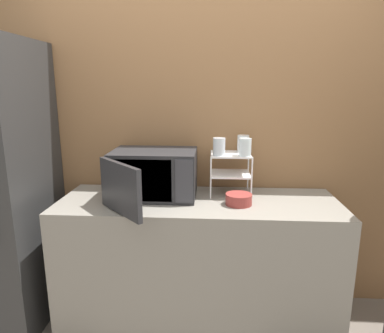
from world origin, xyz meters
name	(u,v)px	position (x,y,z in m)	size (l,w,h in m)	color
wall_back	(201,134)	(0.00, 0.68, 1.30)	(8.00, 0.06, 2.60)	olive
counter	(198,262)	(0.00, 0.32, 0.45)	(1.86, 0.64, 0.90)	gray
microwave	(153,174)	(-0.31, 0.38, 1.06)	(0.59, 0.72, 0.32)	#262628
dish_rack	(231,165)	(0.21, 0.48, 1.11)	(0.28, 0.25, 0.29)	white
glass_front_left	(219,147)	(0.13, 0.41, 1.25)	(0.08, 0.08, 0.12)	silver
glass_back_right	(243,143)	(0.30, 0.55, 1.25)	(0.08, 0.08, 0.12)	silver
glass_front_right	(245,147)	(0.30, 0.40, 1.25)	(0.08, 0.08, 0.12)	silver
bowl	(239,199)	(0.26, 0.26, 0.94)	(0.17, 0.17, 0.07)	maroon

